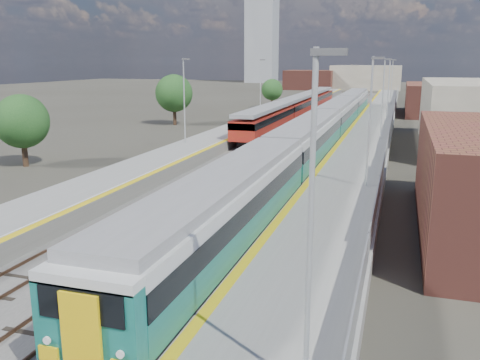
% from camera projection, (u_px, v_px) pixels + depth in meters
% --- Properties ---
extents(ground, '(320.00, 320.00, 0.00)m').
position_uv_depth(ground, '(323.00, 135.00, 58.22)').
color(ground, '#47443A').
rests_on(ground, ground).
extents(ballast_bed, '(10.50, 155.00, 0.06)m').
position_uv_depth(ballast_bed, '(307.00, 131.00, 61.19)').
color(ballast_bed, '#565451').
rests_on(ballast_bed, ground).
extents(tracks, '(8.96, 160.00, 0.17)m').
position_uv_depth(tracks, '(315.00, 129.00, 62.55)').
color(tracks, '#4C3323').
rests_on(tracks, ground).
extents(platform_right, '(4.70, 155.00, 8.52)m').
position_uv_depth(platform_right, '(372.00, 129.00, 58.87)').
color(platform_right, slate).
rests_on(platform_right, ground).
extents(platform_left, '(4.30, 155.00, 8.52)m').
position_uv_depth(platform_left, '(253.00, 125.00, 63.05)').
color(platform_left, slate).
rests_on(platform_left, ground).
extents(buildings, '(72.00, 185.50, 40.00)m').
position_uv_depth(buildings, '(306.00, 52.00, 143.35)').
color(buildings, brown).
rests_on(buildings, ground).
extents(green_train, '(2.87, 79.80, 3.16)m').
position_uv_depth(green_train, '(326.00, 125.00, 48.88)').
color(green_train, black).
rests_on(green_train, ground).
extents(red_train, '(2.65, 53.87, 3.35)m').
position_uv_depth(red_train, '(298.00, 107.00, 71.40)').
color(red_train, black).
rests_on(red_train, ground).
extents(tree_a, '(4.25, 4.25, 5.75)m').
position_uv_depth(tree_a, '(22.00, 121.00, 39.92)').
color(tree_a, '#382619').
rests_on(tree_a, ground).
extents(tree_b, '(4.87, 4.87, 6.60)m').
position_uv_depth(tree_b, '(174.00, 93.00, 66.24)').
color(tree_b, '#382619').
rests_on(tree_b, ground).
extents(tree_c, '(3.80, 3.80, 5.16)m').
position_uv_depth(tree_c, '(272.00, 90.00, 91.04)').
color(tree_c, '#382619').
rests_on(tree_c, ground).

